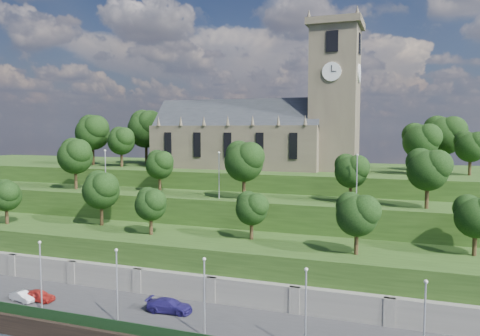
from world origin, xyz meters
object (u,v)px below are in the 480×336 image
at_px(car_middle, 23,296).
at_px(car_right, 169,306).
at_px(car_left, 39,295).
at_px(church, 263,128).

bearing_deg(car_middle, car_right, -70.36).
bearing_deg(car_left, car_right, -82.43).
relative_size(church, car_left, 9.75).
height_order(car_left, car_right, car_right).
distance_m(church, car_left, 48.26).
distance_m(church, car_right, 43.81).
xyz_separation_m(church, car_middle, (-17.04, -41.98, -19.95)).
xyz_separation_m(church, car_right, (0.98, -39.09, -19.77)).
bearing_deg(car_middle, church, -11.57).
bearing_deg(car_left, church, -20.34).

